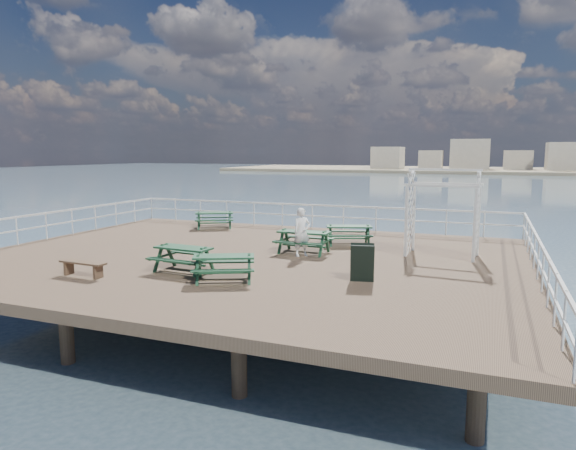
{
  "coord_description": "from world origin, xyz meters",
  "views": [
    {
      "loc": [
        7.53,
        -15.25,
        3.47
      ],
      "look_at": [
        1.45,
        0.14,
        1.1
      ],
      "focal_mm": 32.0,
      "sensor_mm": 36.0,
      "label": 1
    }
  ],
  "objects_px": {
    "picnic_table_d": "(184,254)",
    "trellis_arbor": "(443,218)",
    "flat_bench_near": "(83,265)",
    "picnic_table_c": "(349,231)",
    "person": "(302,232)",
    "picnic_table_b": "(304,237)",
    "picnic_table_e": "(224,262)",
    "picnic_table_a": "(214,217)"
  },
  "relations": [
    {
      "from": "picnic_table_d",
      "to": "picnic_table_e",
      "type": "bearing_deg",
      "value": -15.14
    },
    {
      "from": "picnic_table_a",
      "to": "picnic_table_b",
      "type": "height_order",
      "value": "picnic_table_b"
    },
    {
      "from": "picnic_table_a",
      "to": "picnic_table_b",
      "type": "distance_m",
      "value": 7.03
    },
    {
      "from": "picnic_table_c",
      "to": "picnic_table_d",
      "type": "distance_m",
      "value": 6.9
    },
    {
      "from": "picnic_table_a",
      "to": "picnic_table_e",
      "type": "xyz_separation_m",
      "value": [
        5.09,
        -8.44,
        -0.02
      ]
    },
    {
      "from": "picnic_table_b",
      "to": "picnic_table_e",
      "type": "distance_m",
      "value": 4.5
    },
    {
      "from": "picnic_table_e",
      "to": "flat_bench_near",
      "type": "height_order",
      "value": "picnic_table_e"
    },
    {
      "from": "picnic_table_b",
      "to": "person",
      "type": "bearing_deg",
      "value": -76.82
    },
    {
      "from": "picnic_table_d",
      "to": "picnic_table_e",
      "type": "relative_size",
      "value": 0.87
    },
    {
      "from": "picnic_table_a",
      "to": "picnic_table_c",
      "type": "relative_size",
      "value": 1.06
    },
    {
      "from": "picnic_table_b",
      "to": "flat_bench_near",
      "type": "bearing_deg",
      "value": -129.96
    },
    {
      "from": "picnic_table_d",
      "to": "person",
      "type": "distance_m",
      "value": 4.15
    },
    {
      "from": "picnic_table_b",
      "to": "picnic_table_d",
      "type": "relative_size",
      "value": 1.0
    },
    {
      "from": "trellis_arbor",
      "to": "picnic_table_c",
      "type": "bearing_deg",
      "value": 168.85
    },
    {
      "from": "picnic_table_c",
      "to": "picnic_table_b",
      "type": "bearing_deg",
      "value": -135.36
    },
    {
      "from": "flat_bench_near",
      "to": "trellis_arbor",
      "type": "relative_size",
      "value": 0.51
    },
    {
      "from": "picnic_table_c",
      "to": "picnic_table_d",
      "type": "relative_size",
      "value": 1.14
    },
    {
      "from": "picnic_table_b",
      "to": "picnic_table_e",
      "type": "xyz_separation_m",
      "value": [
        -0.7,
        -4.44,
        -0.04
      ]
    },
    {
      "from": "picnic_table_c",
      "to": "picnic_table_d",
      "type": "height_order",
      "value": "picnic_table_d"
    },
    {
      "from": "picnic_table_d",
      "to": "trellis_arbor",
      "type": "xyz_separation_m",
      "value": [
        6.8,
        5.08,
        0.77
      ]
    },
    {
      "from": "picnic_table_e",
      "to": "flat_bench_near",
      "type": "bearing_deg",
      "value": 168.73
    },
    {
      "from": "picnic_table_e",
      "to": "picnic_table_b",
      "type": "bearing_deg",
      "value": 55.65
    },
    {
      "from": "picnic_table_d",
      "to": "flat_bench_near",
      "type": "xyz_separation_m",
      "value": [
        -2.29,
        -1.57,
        -0.21
      ]
    },
    {
      "from": "picnic_table_b",
      "to": "trellis_arbor",
      "type": "relative_size",
      "value": 0.61
    },
    {
      "from": "picnic_table_e",
      "to": "person",
      "type": "bearing_deg",
      "value": 52.74
    },
    {
      "from": "picnic_table_e",
      "to": "person",
      "type": "distance_m",
      "value": 4.0
    },
    {
      "from": "picnic_table_a",
      "to": "flat_bench_near",
      "type": "bearing_deg",
      "value": -111.78
    },
    {
      "from": "picnic_table_c",
      "to": "picnic_table_e",
      "type": "distance_m",
      "value": 6.81
    },
    {
      "from": "picnic_table_b",
      "to": "picnic_table_c",
      "type": "xyz_separation_m",
      "value": [
        1.03,
        2.15,
        -0.03
      ]
    },
    {
      "from": "picnic_table_d",
      "to": "person",
      "type": "relative_size",
      "value": 1.1
    },
    {
      "from": "picnic_table_b",
      "to": "picnic_table_d",
      "type": "distance_m",
      "value": 4.52
    },
    {
      "from": "picnic_table_d",
      "to": "trellis_arbor",
      "type": "height_order",
      "value": "trellis_arbor"
    },
    {
      "from": "person",
      "to": "picnic_table_c",
      "type": "bearing_deg",
      "value": 27.34
    },
    {
      "from": "flat_bench_near",
      "to": "picnic_table_b",
      "type": "bearing_deg",
      "value": 52.64
    },
    {
      "from": "trellis_arbor",
      "to": "flat_bench_near",
      "type": "bearing_deg",
      "value": -139.74
    },
    {
      "from": "picnic_table_d",
      "to": "picnic_table_c",
      "type": "bearing_deg",
      "value": 64.9
    },
    {
      "from": "flat_bench_near",
      "to": "person",
      "type": "xyz_separation_m",
      "value": [
        4.75,
        4.9,
        0.49
      ]
    },
    {
      "from": "flat_bench_near",
      "to": "picnic_table_d",
      "type": "bearing_deg",
      "value": 37.41
    },
    {
      "from": "picnic_table_c",
      "to": "picnic_table_d",
      "type": "bearing_deg",
      "value": -138.98
    },
    {
      "from": "picnic_table_a",
      "to": "picnic_table_e",
      "type": "relative_size",
      "value": 1.05
    },
    {
      "from": "picnic_table_b",
      "to": "flat_bench_near",
      "type": "distance_m",
      "value": 7.14
    },
    {
      "from": "picnic_table_c",
      "to": "picnic_table_e",
      "type": "height_order",
      "value": "picnic_table_c"
    }
  ]
}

